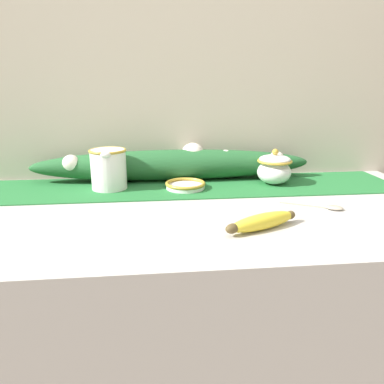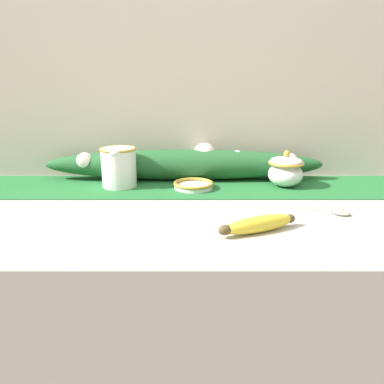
{
  "view_description": "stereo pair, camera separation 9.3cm",
  "coord_description": "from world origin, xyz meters",
  "px_view_note": "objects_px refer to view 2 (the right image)",
  "views": [
    {
      "loc": [
        -0.07,
        -0.92,
        1.2
      ],
      "look_at": [
        0.03,
        -0.03,
        0.94
      ],
      "focal_mm": 35.0,
      "sensor_mm": 36.0,
      "label": 1
    },
    {
      "loc": [
        0.03,
        -0.92,
        1.2
      ],
      "look_at": [
        0.03,
        -0.03,
        0.94
      ],
      "focal_mm": 35.0,
      "sensor_mm": 36.0,
      "label": 2
    }
  ],
  "objects_px": {
    "spoon": "(336,212)",
    "small_dish": "(192,185)",
    "sugar_bowl": "(284,171)",
    "banana": "(257,224)",
    "cream_pitcher": "(118,166)"
  },
  "relations": [
    {
      "from": "spoon",
      "to": "small_dish",
      "type": "bearing_deg",
      "value": 176.89
    },
    {
      "from": "small_dish",
      "to": "sugar_bowl",
      "type": "bearing_deg",
      "value": 4.97
    },
    {
      "from": "sugar_bowl",
      "to": "small_dish",
      "type": "bearing_deg",
      "value": -175.03
    },
    {
      "from": "sugar_bowl",
      "to": "banana",
      "type": "distance_m",
      "value": 0.39
    },
    {
      "from": "sugar_bowl",
      "to": "small_dish",
      "type": "height_order",
      "value": "sugar_bowl"
    },
    {
      "from": "cream_pitcher",
      "to": "banana",
      "type": "height_order",
      "value": "cream_pitcher"
    },
    {
      "from": "cream_pitcher",
      "to": "banana",
      "type": "distance_m",
      "value": 0.52
    },
    {
      "from": "cream_pitcher",
      "to": "small_dish",
      "type": "distance_m",
      "value": 0.24
    },
    {
      "from": "small_dish",
      "to": "banana",
      "type": "distance_m",
      "value": 0.37
    },
    {
      "from": "banana",
      "to": "spoon",
      "type": "xyz_separation_m",
      "value": [
        0.22,
        0.11,
        -0.01
      ]
    },
    {
      "from": "sugar_bowl",
      "to": "banana",
      "type": "xyz_separation_m",
      "value": [
        -0.14,
        -0.36,
        -0.03
      ]
    },
    {
      "from": "spoon",
      "to": "sugar_bowl",
      "type": "bearing_deg",
      "value": 135.27
    },
    {
      "from": "banana",
      "to": "spoon",
      "type": "height_order",
      "value": "banana"
    },
    {
      "from": "small_dish",
      "to": "banana",
      "type": "relative_size",
      "value": 0.66
    },
    {
      "from": "small_dish",
      "to": "spoon",
      "type": "height_order",
      "value": "small_dish"
    }
  ]
}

